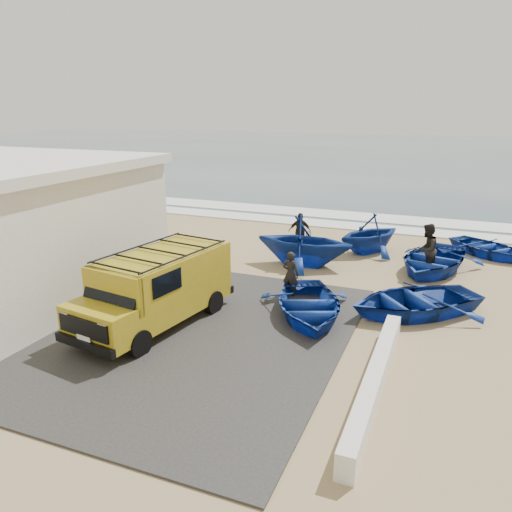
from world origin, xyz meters
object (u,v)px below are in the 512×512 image
(boat_far_left, at_px, (369,233))
(fisherman_front, at_px, (291,274))
(parapet, at_px, (375,380))
(boat_near_left, at_px, (308,305))
(boat_mid_right, at_px, (433,260))
(van, at_px, (157,286))
(boat_far_right, at_px, (488,248))
(boat_mid_left, at_px, (304,241))
(boat_near_right, at_px, (414,301))
(fisherman_back, at_px, (300,231))
(fisherman_middle, at_px, (427,250))

(boat_far_left, height_order, fisherman_front, boat_far_left)
(parapet, bearing_deg, fisherman_front, 126.69)
(boat_near_left, height_order, boat_mid_right, boat_mid_right)
(boat_near_left, bearing_deg, van, -174.66)
(boat_far_left, xyz_separation_m, fisherman_front, (-1.45, -6.03, -0.07))
(boat_near_left, relative_size, boat_mid_right, 0.89)
(boat_far_right, relative_size, fisherman_front, 2.22)
(van, height_order, boat_far_left, van)
(boat_near_left, relative_size, boat_mid_left, 1.04)
(boat_mid_right, bearing_deg, boat_near_right, -80.22)
(boat_mid_left, relative_size, fisherman_back, 2.29)
(boat_near_left, distance_m, boat_mid_right, 6.58)
(boat_near_right, xyz_separation_m, fisherman_back, (-5.16, 5.29, 0.39))
(van, bearing_deg, fisherman_middle, 56.70)
(boat_near_right, relative_size, fisherman_middle, 2.13)
(boat_near_left, bearing_deg, fisherman_back, 86.87)
(boat_near_left, bearing_deg, parapet, -75.49)
(van, height_order, boat_mid_right, van)
(boat_mid_right, xyz_separation_m, fisherman_middle, (-0.23, -0.51, 0.50))
(boat_mid_right, distance_m, boat_far_left, 3.10)
(boat_near_left, relative_size, fisherman_front, 2.54)
(boat_far_right, xyz_separation_m, fisherman_middle, (-2.21, -3.46, 0.60))
(boat_mid_left, height_order, fisherman_front, boat_mid_left)
(parapet, relative_size, boat_near_right, 1.48)
(van, bearing_deg, boat_far_right, 59.50)
(boat_far_right, bearing_deg, van, -177.21)
(parapet, relative_size, boat_mid_right, 1.40)
(boat_far_left, bearing_deg, parapet, -44.52)
(boat_near_right, bearing_deg, parapet, -43.33)
(boat_mid_left, distance_m, fisherman_back, 2.13)
(boat_near_left, height_order, fisherman_front, fisherman_front)
(fisherman_front, bearing_deg, fisherman_middle, -126.48)
(boat_near_right, height_order, fisherman_front, fisherman_front)
(parapet, xyz_separation_m, fisherman_front, (-3.45, 4.63, 0.48))
(parapet, distance_m, boat_mid_right, 9.07)
(parapet, height_order, fisherman_middle, fisherman_middle)
(boat_far_left, distance_m, boat_far_right, 4.82)
(boat_mid_right, bearing_deg, van, -117.84)
(parapet, bearing_deg, boat_far_left, 100.64)
(boat_far_left, xyz_separation_m, fisherman_middle, (2.40, -2.12, 0.12))
(van, relative_size, fisherman_back, 3.20)
(boat_near_right, distance_m, boat_mid_right, 4.41)
(parapet, xyz_separation_m, van, (-6.21, 1.23, 0.86))
(fisherman_middle, bearing_deg, fisherman_back, -88.23)
(boat_near_left, height_order, boat_near_right, boat_near_right)
(boat_far_left, bearing_deg, boat_near_right, -33.77)
(van, relative_size, boat_far_left, 1.65)
(van, distance_m, boat_near_right, 7.43)
(parapet, relative_size, van, 1.16)
(boat_far_left, distance_m, fisherman_back, 2.90)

